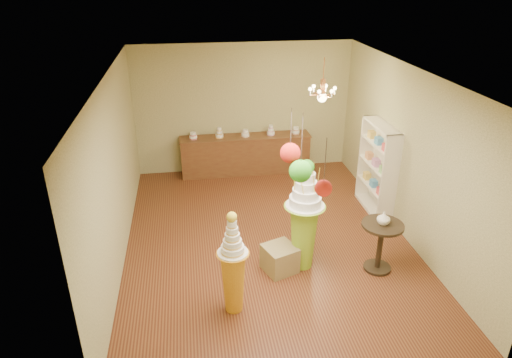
{
  "coord_description": "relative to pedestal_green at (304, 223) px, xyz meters",
  "views": [
    {
      "loc": [
        -1.27,
        -6.95,
        4.53
      ],
      "look_at": [
        -0.2,
        0.0,
        1.22
      ],
      "focal_mm": 32.0,
      "sensor_mm": 36.0,
      "label": 1
    }
  ],
  "objects": [
    {
      "name": "wall_right",
      "position": [
        2.07,
        0.88,
        0.69
      ],
      "size": [
        0.04,
        6.5,
        3.0
      ],
      "primitive_type": "cube",
      "color": "tan",
      "rests_on": "ground"
    },
    {
      "name": "pedestal_green",
      "position": [
        0.0,
        0.0,
        0.0
      ],
      "size": [
        0.71,
        0.71,
        1.9
      ],
      "rotation": [
        0.0,
        0.0,
        0.18
      ],
      "color": "#92C52B",
      "rests_on": "floor"
    },
    {
      "name": "pom_red_left",
      "position": [
        -0.49,
        -0.97,
        1.61
      ],
      "size": [
        0.25,
        0.25,
        0.7
      ],
      "color": "#3C312B",
      "rests_on": "ceiling"
    },
    {
      "name": "pedestal_orange",
      "position": [
        -1.23,
        -0.88,
        -0.19
      ],
      "size": [
        0.54,
        0.54,
        1.6
      ],
      "rotation": [
        0.0,
        0.0,
        -0.34
      ],
      "color": "orange",
      "rests_on": "floor"
    },
    {
      "name": "wall_left",
      "position": [
        -2.93,
        0.88,
        0.69
      ],
      "size": [
        0.04,
        6.5,
        3.0
      ],
      "primitive_type": "cube",
      "color": "tan",
      "rests_on": "ground"
    },
    {
      "name": "pom_green_mid",
      "position": [
        -0.41,
        -1.18,
        1.45
      ],
      "size": [
        0.28,
        0.28,
        0.87
      ],
      "color": "#3C312B",
      "rests_on": "ceiling"
    },
    {
      "name": "round_table",
      "position": [
        1.2,
        -0.28,
        -0.26
      ],
      "size": [
        0.69,
        0.69,
        0.85
      ],
      "rotation": [
        0.0,
        0.0,
        0.05
      ],
      "color": "black",
      "rests_on": "floor"
    },
    {
      "name": "wall_back",
      "position": [
        -0.43,
        4.13,
        0.69
      ],
      "size": [
        5.0,
        0.04,
        3.0
      ],
      "primitive_type": "cube",
      "color": "tan",
      "rests_on": "ground"
    },
    {
      "name": "burlap_riser",
      "position": [
        -0.39,
        -0.07,
        -0.59
      ],
      "size": [
        0.62,
        0.62,
        0.44
      ],
      "primitive_type": "cube",
      "rotation": [
        0.0,
        0.0,
        0.36
      ],
      "color": "#917F4F",
      "rests_on": "floor"
    },
    {
      "name": "vase",
      "position": [
        1.2,
        -0.28,
        0.14
      ],
      "size": [
        0.24,
        0.24,
        0.21
      ],
      "primitive_type": "imported",
      "rotation": [
        0.0,
        0.0,
        -0.16
      ],
      "color": "#EEE8CD",
      "rests_on": "round_table"
    },
    {
      "name": "ceiling",
      "position": [
        -0.43,
        0.88,
        2.19
      ],
      "size": [
        6.5,
        6.5,
        0.0
      ],
      "primitive_type": "plane",
      "rotation": [
        3.14,
        0.0,
        0.0
      ],
      "color": "white",
      "rests_on": "ground"
    },
    {
      "name": "floor",
      "position": [
        -0.43,
        0.88,
        -0.81
      ],
      "size": [
        6.5,
        6.5,
        0.0
      ],
      "primitive_type": "plane",
      "color": "#592D18",
      "rests_on": "ground"
    },
    {
      "name": "pom_red_right",
      "position": [
        -0.38,
        -2.02,
        1.63
      ],
      "size": [
        0.18,
        0.18,
        0.64
      ],
      "color": "#3C312B",
      "rests_on": "ceiling"
    },
    {
      "name": "shelving_unit",
      "position": [
        1.9,
        1.68,
        0.09
      ],
      "size": [
        0.33,
        1.2,
        1.8
      ],
      "color": "#EEE8CD",
      "rests_on": "floor"
    },
    {
      "name": "sideboard",
      "position": [
        -0.43,
        3.85,
        -0.34
      ],
      "size": [
        3.04,
        0.54,
        1.16
      ],
      "color": "brown",
      "rests_on": "floor"
    },
    {
      "name": "chandelier",
      "position": [
        0.82,
        2.11,
        1.49
      ],
      "size": [
        0.57,
        0.57,
        0.85
      ],
      "rotation": [
        0.0,
        0.0,
        -0.02
      ],
      "color": "#DD884E",
      "rests_on": "ceiling"
    },
    {
      "name": "wall_front",
      "position": [
        -0.43,
        -2.37,
        0.69
      ],
      "size": [
        5.0,
        0.04,
        3.0
      ],
      "primitive_type": "cube",
      "color": "tan",
      "rests_on": "ground"
    }
  ]
}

